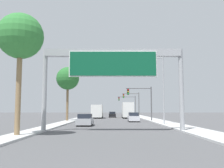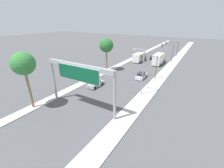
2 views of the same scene
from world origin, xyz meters
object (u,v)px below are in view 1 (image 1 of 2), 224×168
Objects in this scene: sign_gantry at (112,65)px; palm_tree_foreground at (20,37)px; street_lamp_right at (161,85)px; car_near_left at (133,117)px; car_far_right at (112,115)px; truck_box_secondary at (97,111)px; traffic_light_mid_block at (133,101)px; truck_box_primary at (127,110)px; traffic_light_far_intersection at (129,102)px; palm_tree_background at (67,79)px; traffic_light_near_intersection at (142,98)px; car_far_left at (84,120)px.

palm_tree_foreground is (-7.28, -4.18, 1.46)m from sign_gantry.
palm_tree_foreground is at bearing -134.04° from street_lamp_right.
palm_tree_foreground is (-10.78, -22.99, 6.98)m from car_near_left.
sign_gantry is 3.09× the size of car_far_right.
traffic_light_mid_block is (8.90, 5.31, 2.69)m from truck_box_secondary.
traffic_light_far_intersection is (1.50, 15.27, 2.30)m from truck_box_primary.
palm_tree_foreground is 24.00m from palm_tree_background.
truck_box_primary is at bearing 74.56° from palm_tree_foreground.
traffic_light_mid_block is 46.20m from palm_tree_foreground.
sign_gantry is 1.39× the size of palm_tree_foreground.
car_near_left is at bearing -95.10° from traffic_light_mid_block.
sign_gantry reaches higher than traffic_light_near_intersection.
car_near_left is 0.46× the size of palm_tree_background.
street_lamp_right is (14.37, -9.66, -2.01)m from palm_tree_background.
truck_box_secondary is 1.20× the size of traffic_light_mid_block.
car_near_left is 16.08m from truck_box_primary.
car_near_left is 21.68m from traffic_light_mid_block.
sign_gantry is 3.12× the size of car_far_left.
truck_box_primary reaches higher than car_far_left.
car_far_right is 0.46× the size of palm_tree_background.
car_far_right is 46.36m from palm_tree_foreground.
palm_tree_background is (-13.19, -20.30, 3.10)m from traffic_light_mid_block.
traffic_light_near_intersection is at bearing -75.79° from car_far_right.
car_near_left is at bearing -5.08° from palm_tree_background.
traffic_light_near_intersection reaches higher than car_near_left.
truck_box_primary is 7.00m from truck_box_secondary.
truck_box_secondary is 10.71m from traffic_light_mid_block.
sign_gantry is 12.13m from street_lamp_right.
palm_tree_foreground is 1.05× the size of street_lamp_right.
car_near_left is 1.01× the size of car_far_left.
street_lamp_right is (1.57, -39.96, 1.23)m from traffic_light_far_intersection.
traffic_light_mid_block reaches higher than car_far_right.
car_far_left is 0.45× the size of palm_tree_foreground.
sign_gantry is at bearing 29.84° from palm_tree_foreground.
car_near_left is 0.72× the size of traffic_light_far_intersection.
car_near_left is 1.01× the size of car_far_right.
traffic_light_mid_block is at bearing 74.02° from palm_tree_foreground.
sign_gantry is 1.55× the size of truck_box_primary.
truck_box_secondary is 16.63m from palm_tree_background.
traffic_light_near_intersection is (1.81, 1.31, 3.33)m from car_near_left.
palm_tree_foreground reaches higher than traffic_light_near_intersection.
traffic_light_near_intersection reaches higher than car_far_left.
traffic_light_far_intersection is at bearing 92.25° from street_lamp_right.
palm_tree_background is at bearing 174.92° from car_near_left.
car_far_right is (3.50, 32.47, -0.02)m from car_far_left.
palm_tree_foreground reaches higher than palm_tree_background.
traffic_light_near_intersection is 0.65× the size of street_lamp_right.
truck_box_secondary reaches higher than car_far_right.
sign_gantry is at bearing -90.00° from car_far_right.
car_far_right is at bearing 104.21° from traffic_light_near_intersection.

